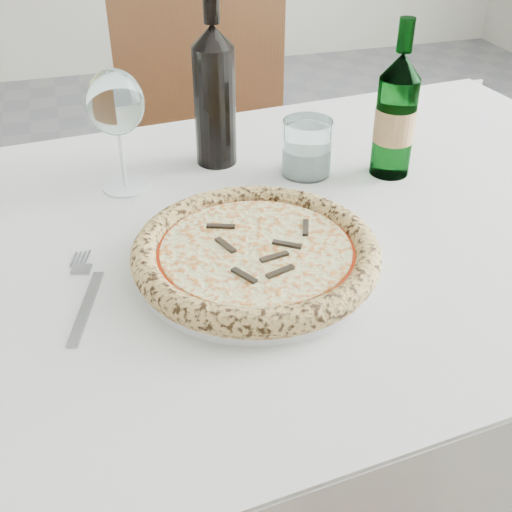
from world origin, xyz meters
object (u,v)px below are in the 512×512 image
object	(u,v)px
chair_far	(206,156)
tumbler	(307,151)
pizza	(256,252)
wine_glass	(115,105)
plate	(256,263)
beer_bottle	(396,115)
wine_bottle	(214,94)
dining_table	(238,277)

from	to	relation	value
chair_far	tumbler	distance (m)	0.64
pizza	wine_glass	bearing A→B (deg)	116.30
plate	beer_bottle	bearing A→B (deg)	34.82
plate	tumbler	xyz separation A→B (m)	(0.16, 0.25, 0.03)
pizza	wine_glass	size ratio (longest dim) A/B	1.68
tumbler	wine_glass	bearing A→B (deg)	173.82
wine_bottle	plate	bearing A→B (deg)	-94.78
wine_glass	dining_table	bearing A→B (deg)	-52.65
tumbler	beer_bottle	distance (m)	0.16
tumbler	pizza	bearing A→B (deg)	-123.35
wine_glass	wine_bottle	xyz separation A→B (m)	(0.17, 0.05, -0.02)
dining_table	wine_glass	world-z (taller)	wine_glass
beer_bottle	wine_bottle	world-z (taller)	wine_bottle
wine_glass	wine_bottle	distance (m)	0.18
chair_far	pizza	world-z (taller)	chair_far
pizza	tumbler	size ratio (longest dim) A/B	3.53
chair_far	plate	world-z (taller)	chair_far
dining_table	pizza	distance (m)	0.15
beer_bottle	wine_bottle	bearing A→B (deg)	155.04
dining_table	wine_bottle	bearing A→B (deg)	83.22
pizza	beer_bottle	bearing A→B (deg)	34.82
chair_far	wine_bottle	size ratio (longest dim) A/B	3.20
dining_table	wine_glass	size ratio (longest dim) A/B	7.88
chair_far	beer_bottle	distance (m)	0.73
chair_far	wine_glass	xyz separation A→B (m)	(-0.25, -0.55, 0.37)
pizza	wine_bottle	world-z (taller)	wine_bottle
dining_table	chair_far	bearing A→B (deg)	81.36
plate	pizza	distance (m)	0.02
plate	pizza	size ratio (longest dim) A/B	0.95
tumbler	wine_bottle	bearing A→B (deg)	147.49
dining_table	plate	size ratio (longest dim) A/B	4.95
beer_bottle	pizza	bearing A→B (deg)	-145.18
plate	wine_bottle	distance (m)	0.36
chair_far	pizza	bearing A→B (deg)	-97.62
pizza	wine_bottle	size ratio (longest dim) A/B	1.15
dining_table	tumbler	size ratio (longest dim) A/B	16.57
dining_table	pizza	xyz separation A→B (m)	(-0.00, -0.10, 0.11)
tumbler	chair_far	bearing A→B (deg)	95.28
chair_far	beer_bottle	world-z (taller)	beer_bottle
chair_far	beer_bottle	bearing A→B (deg)	-72.92
wine_glass	pizza	bearing A→B (deg)	-63.70
tumbler	wine_bottle	size ratio (longest dim) A/B	0.33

